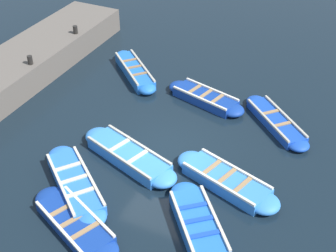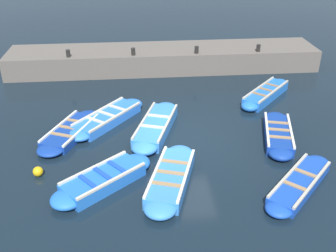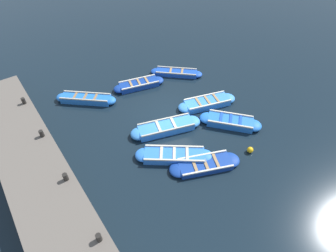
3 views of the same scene
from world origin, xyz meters
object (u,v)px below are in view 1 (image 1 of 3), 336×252
object	(u,v)px
boat_mid_row	(129,156)
boat_tucked	(75,184)
bollard_south	(75,30)
boat_alongside	(276,122)
boat_inner_gap	(226,181)
boat_far_corner	(205,98)
boat_outer_left	(75,223)
boat_stern_in	(198,225)
bollard_mid_south	(30,60)
boat_near_quay	(135,71)

from	to	relation	value
boat_mid_row	boat_tucked	xyz separation A→B (m)	(-0.84, -1.82, -0.02)
bollard_south	boat_alongside	bearing A→B (deg)	-8.81
boat_inner_gap	bollard_south	xyz separation A→B (m)	(-8.92, 5.22, 1.06)
bollard_south	boat_far_corner	bearing A→B (deg)	-9.76
boat_far_corner	bollard_south	distance (m)	6.81
bollard_south	boat_outer_left	bearing A→B (deg)	-56.41
boat_alongside	boat_stern_in	world-z (taller)	boat_stern_in
boat_outer_left	bollard_mid_south	world-z (taller)	bollard_mid_south
boat_alongside	boat_mid_row	world-z (taller)	boat_mid_row
bollard_mid_south	boat_outer_left	bearing A→B (deg)	-43.92
boat_stern_in	boat_inner_gap	bearing A→B (deg)	87.26
boat_tucked	bollard_mid_south	world-z (taller)	bollard_mid_south
boat_far_corner	bollard_mid_south	bearing A→B (deg)	-163.60
boat_inner_gap	boat_far_corner	xyz separation A→B (m)	(-2.29, 4.08, -0.01)
bollard_mid_south	bollard_south	xyz separation A→B (m)	(0.00, 3.09, 0.00)
boat_near_quay	boat_outer_left	world-z (taller)	boat_near_quay
bollard_mid_south	bollard_south	distance (m)	3.09
boat_mid_row	boat_far_corner	size ratio (longest dim) A/B	1.16
boat_stern_in	bollard_south	bearing A→B (deg)	140.70
boat_near_quay	bollard_mid_south	distance (m)	4.23
boat_mid_row	boat_alongside	bearing A→B (deg)	46.24
boat_tucked	boat_mid_row	bearing A→B (deg)	65.29
boat_inner_gap	bollard_mid_south	world-z (taller)	bollard_mid_south
boat_inner_gap	bollard_mid_south	bearing A→B (deg)	166.57
boat_outer_left	boat_inner_gap	bearing A→B (deg)	46.10
boat_mid_row	bollard_south	size ratio (longest dim) A/B	11.57
boat_inner_gap	boat_far_corner	world-z (taller)	boat_inner_gap
boat_inner_gap	boat_tucked	xyz separation A→B (m)	(-4.10, -2.06, -0.01)
bollard_south	boat_mid_row	bearing A→B (deg)	-43.94
boat_mid_row	boat_stern_in	distance (m)	3.62
boat_alongside	bollard_south	bearing A→B (deg)	171.19
boat_stern_in	boat_tucked	distance (m)	4.00
boat_stern_in	bollard_mid_south	bearing A→B (deg)	154.91
boat_mid_row	boat_far_corner	bearing A→B (deg)	77.40
boat_mid_row	boat_outer_left	bearing A→B (deg)	-89.41
boat_far_corner	bollard_mid_south	xyz separation A→B (m)	(-6.62, -1.95, 1.07)
boat_outer_left	boat_tucked	world-z (taller)	boat_tucked
boat_tucked	bollard_south	bearing A→B (deg)	123.54
boat_far_corner	boat_tucked	bearing A→B (deg)	-106.37
boat_outer_left	bollard_mid_south	distance (m)	7.98
boat_mid_row	boat_outer_left	xyz separation A→B (m)	(0.03, -3.12, -0.05)
boat_inner_gap	boat_outer_left	xyz separation A→B (m)	(-3.23, -3.35, -0.05)
boat_mid_row	bollard_mid_south	bearing A→B (deg)	157.32
boat_alongside	boat_far_corner	bearing A→B (deg)	173.41
boat_alongside	bollard_south	xyz separation A→B (m)	(-9.48, 1.47, 1.10)
boat_mid_row	boat_outer_left	distance (m)	3.12
boat_inner_gap	boat_outer_left	size ratio (longest dim) A/B	1.05
boat_inner_gap	boat_tucked	world-z (taller)	boat_inner_gap
boat_stern_in	boat_tucked	xyz separation A→B (m)	(-4.00, -0.05, -0.02)
boat_near_quay	bollard_south	world-z (taller)	bollard_south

